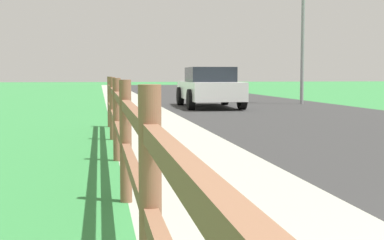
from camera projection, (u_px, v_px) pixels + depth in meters
The scene contains 6 objects.
ground_plane at pixel (147, 99), 25.61m from camera, with size 120.00×120.00×0.00m, color #348340.
road_asphalt at pixel (210, 97), 28.17m from camera, with size 7.00×66.00×0.01m, color #313131.
curb_concrete at pixel (84, 98), 27.06m from camera, with size 6.00×66.00×0.01m, color #A6AA99.
grass_verge at pixel (54, 98), 26.81m from camera, with size 5.00×66.00×0.00m, color #348340.
rail_fence at pixel (120, 121), 6.10m from camera, with size 0.11×12.15×1.14m.
parked_suv_white at pixel (209, 87), 19.34m from camera, with size 2.06×4.64×1.44m.
Camera 1 is at (-2.25, -0.59, 1.19)m, focal length 50.13 mm.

